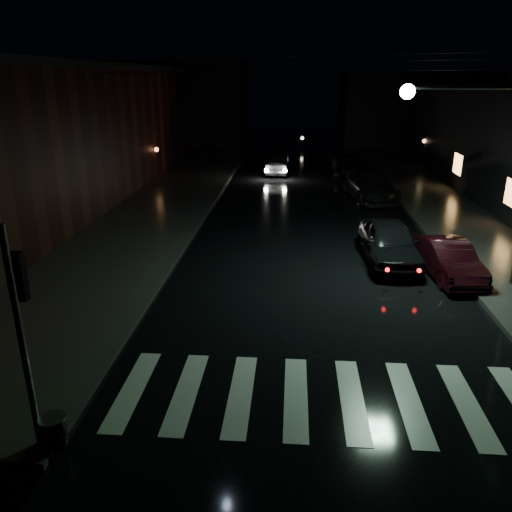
% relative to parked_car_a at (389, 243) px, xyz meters
% --- Properties ---
extents(ground, '(120.00, 120.00, 0.00)m').
position_rel_parked_car_a_xyz_m(ground, '(-5.80, -9.05, -0.78)').
color(ground, black).
rests_on(ground, ground).
extents(sidewalk_left, '(6.00, 44.00, 0.15)m').
position_rel_parked_car_a_xyz_m(sidewalk_left, '(-10.80, 4.95, -0.70)').
color(sidewalk_left, '#282826').
rests_on(sidewalk_left, ground).
extents(sidewalk_right, '(4.00, 44.00, 0.15)m').
position_rel_parked_car_a_xyz_m(sidewalk_right, '(4.20, 4.95, -0.70)').
color(sidewalk_right, '#282826').
rests_on(sidewalk_right, ground).
extents(building_left, '(10.00, 36.00, 7.00)m').
position_rel_parked_car_a_xyz_m(building_left, '(-17.80, 6.95, 2.72)').
color(building_left, black).
rests_on(building_left, ground).
extents(building_far_left, '(14.00, 10.00, 8.00)m').
position_rel_parked_car_a_xyz_m(building_far_left, '(-15.80, 35.95, 3.22)').
color(building_far_left, black).
rests_on(building_far_left, ground).
extents(building_far_right, '(14.00, 10.00, 7.00)m').
position_rel_parked_car_a_xyz_m(building_far_right, '(8.20, 35.95, 2.72)').
color(building_far_right, black).
rests_on(building_far_right, ground).
extents(crosswalk, '(9.00, 3.00, 0.01)m').
position_rel_parked_car_a_xyz_m(crosswalk, '(-2.80, -8.55, -0.77)').
color(crosswalk, beige).
rests_on(crosswalk, ground).
extents(signal_pole_corner, '(0.68, 0.61, 4.20)m').
position_rel_parked_car_a_xyz_m(signal_pole_corner, '(-7.94, -10.51, 0.77)').
color(signal_pole_corner, slate).
rests_on(signal_pole_corner, ground).
extents(parked_car_a, '(1.95, 4.60, 1.55)m').
position_rel_parked_car_a_xyz_m(parked_car_a, '(0.00, 0.00, 0.00)').
color(parked_car_a, black).
rests_on(parked_car_a, ground).
extents(parked_car_b, '(1.71, 3.97, 1.27)m').
position_rel_parked_car_a_xyz_m(parked_car_b, '(1.80, -1.24, -0.14)').
color(parked_car_b, black).
rests_on(parked_car_b, ground).
extents(parked_car_c, '(2.94, 5.73, 1.59)m').
position_rel_parked_car_a_xyz_m(parked_car_c, '(0.75, 10.48, 0.02)').
color(parked_car_c, black).
rests_on(parked_car_c, ground).
extents(parked_car_d, '(2.48, 5.25, 1.45)m').
position_rel_parked_car_a_xyz_m(parked_car_d, '(0.33, 16.84, -0.05)').
color(parked_car_d, black).
rests_on(parked_car_d, ground).
extents(oncoming_car, '(1.53, 4.14, 1.35)m').
position_rel_parked_car_a_xyz_m(oncoming_car, '(-4.70, 17.68, -0.10)').
color(oncoming_car, black).
rests_on(oncoming_car, ground).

